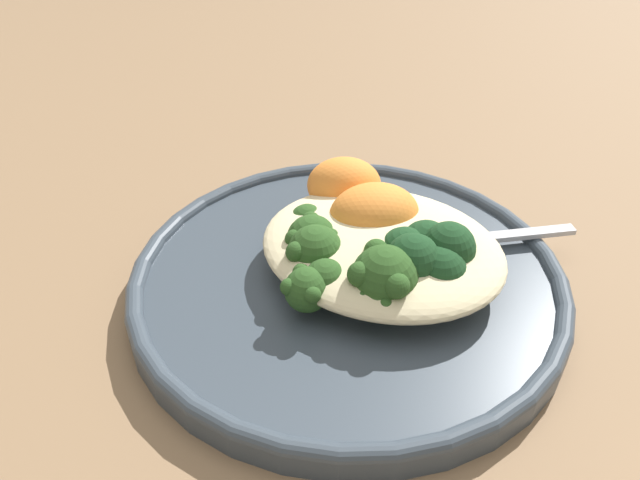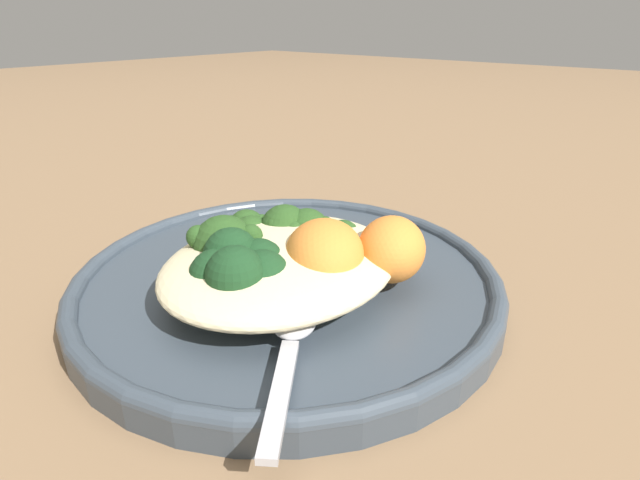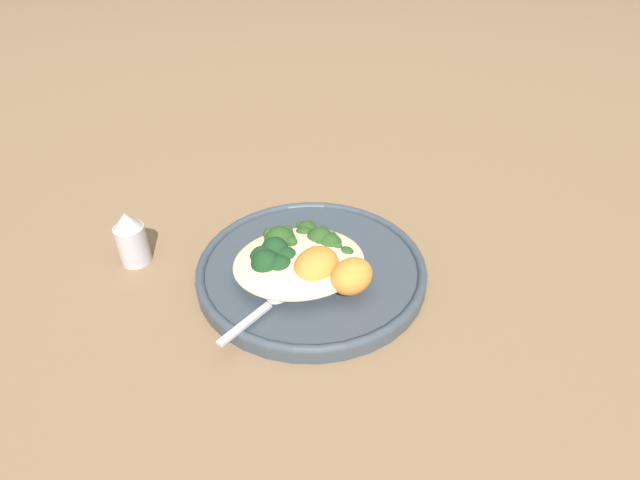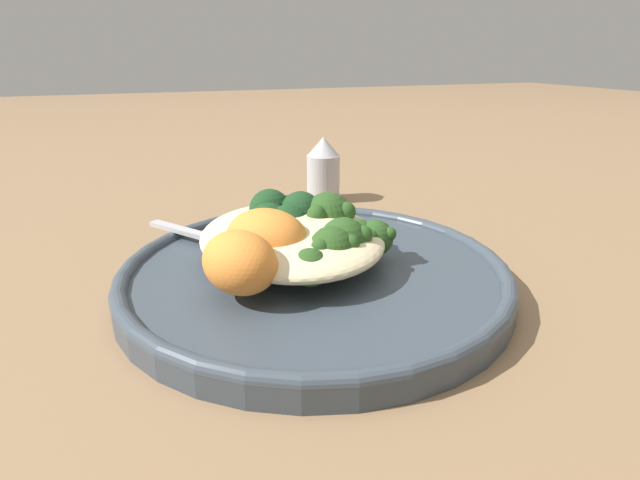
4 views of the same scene
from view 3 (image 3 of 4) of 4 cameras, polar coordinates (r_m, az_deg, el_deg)
ground_plane at (r=0.66m, az=-0.67°, el=-3.35°), size 4.00×4.00×0.00m
plate at (r=0.65m, az=-0.97°, el=-3.24°), size 0.30×0.30×0.02m
quinoa_mound at (r=0.62m, az=-2.40°, el=-2.48°), size 0.16×0.14×0.03m
broccoli_stalk_0 at (r=0.62m, az=1.25°, el=-2.63°), size 0.10×0.04×0.03m
broccoli_stalk_1 at (r=0.63m, az=0.62°, el=-1.21°), size 0.08×0.07×0.03m
broccoli_stalk_2 at (r=0.64m, az=-0.30°, el=-0.66°), size 0.06×0.08×0.04m
broccoli_stalk_3 at (r=0.65m, az=-1.60°, el=-0.37°), size 0.05×0.11×0.03m
broccoli_stalk_4 at (r=0.65m, az=-1.82°, el=-0.53°), size 0.04×0.09×0.03m
broccoli_stalk_5 at (r=0.64m, az=-3.95°, el=-1.32°), size 0.04×0.09×0.03m
broccoli_stalk_6 at (r=0.64m, az=-4.33°, el=-0.56°), size 0.05×0.09×0.04m
sweet_potato_chunk_0 at (r=0.60m, az=-0.44°, el=-3.04°), size 0.08×0.08×0.04m
sweet_potato_chunk_1 at (r=0.59m, az=3.62°, el=-4.15°), size 0.07×0.06×0.04m
kale_tuft at (r=0.61m, az=-5.32°, el=-2.33°), size 0.06×0.06×0.04m
spoon at (r=0.58m, az=-5.64°, el=-7.08°), size 0.10×0.08×0.01m
salt_shaker at (r=0.70m, az=-20.78°, el=0.17°), size 0.04×0.04×0.08m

